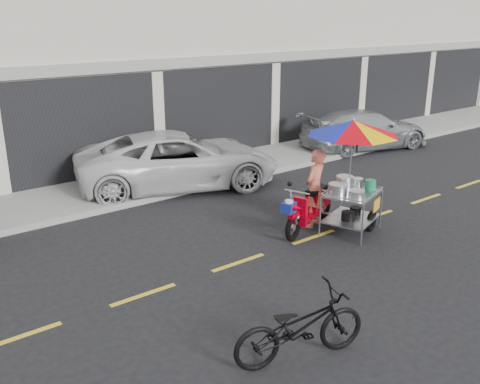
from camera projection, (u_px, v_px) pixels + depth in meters
ground at (314, 237)px, 11.25m from camera, size 90.00×90.00×0.00m
sidewalk at (178, 174)px, 15.36m from camera, size 45.00×3.00×0.15m
shophouse_block at (167, 20)px, 19.49m from camera, size 36.00×8.11×10.40m
centerline at (314, 237)px, 11.25m from camera, size 42.00×0.10×0.01m
white_pickup at (178, 160)px, 14.30m from camera, size 5.91×4.08×1.50m
silver_pickup at (365, 129)px, 18.41m from camera, size 4.93×2.84×1.35m
near_bicycle at (300, 326)px, 7.14m from camera, size 2.03×1.16×1.01m
food_vendor_rig at (338, 160)px, 11.19m from camera, size 2.89×2.41×2.47m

